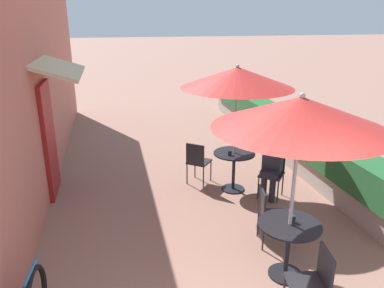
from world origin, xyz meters
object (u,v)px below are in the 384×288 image
at_px(patio_table_mid, 234,163).
at_px(patio_umbrella_near, 301,113).
at_px(cafe_chair_mid_left, 197,160).
at_px(cafe_chair_near_right, 314,279).
at_px(coffee_cup_mid, 230,153).
at_px(cafe_chair_near_left, 269,212).
at_px(patio_umbrella_mid, 237,77).
at_px(seated_patron_mid_right, 272,163).
at_px(patio_table_near, 288,238).
at_px(coffee_cup_near, 293,219).
at_px(cafe_chair_mid_right, 273,170).

bearing_deg(patio_table_mid, patio_umbrella_near, -92.97).
bearing_deg(cafe_chair_mid_left, patio_umbrella_near, -41.84).
height_order(cafe_chair_near_right, coffee_cup_mid, cafe_chair_near_right).
distance_m(cafe_chair_near_left, cafe_chair_mid_left, 2.30).
height_order(patio_umbrella_mid, coffee_cup_mid, patio_umbrella_mid).
bearing_deg(seated_patron_mid_right, cafe_chair_near_left, 104.02).
xyz_separation_m(patio_table_near, seated_patron_mid_right, (0.68, 2.08, 0.13)).
bearing_deg(cafe_chair_near_left, coffee_cup_mid, -168.26).
relative_size(cafe_chair_near_right, cafe_chair_mid_left, 1.00).
height_order(patio_table_near, coffee_cup_mid, coffee_cup_mid).
relative_size(coffee_cup_near, patio_table_mid, 0.11).
height_order(patio_umbrella_near, cafe_chair_near_left, patio_umbrella_near).
relative_size(cafe_chair_near_right, coffee_cup_mid, 9.67).
xyz_separation_m(patio_umbrella_mid, seated_patron_mid_right, (0.55, -0.49, -1.49)).
bearing_deg(patio_table_mid, coffee_cup_near, -91.79).
height_order(patio_umbrella_mid, seated_patron_mid_right, patio_umbrella_mid).
distance_m(patio_table_mid, coffee_cup_mid, 0.30).
height_order(cafe_chair_mid_right, seated_patron_mid_right, seated_patron_mid_right).
height_order(patio_table_near, patio_umbrella_mid, patio_umbrella_mid).
height_order(cafe_chair_near_left, patio_table_mid, cafe_chair_near_left).
bearing_deg(patio_table_mid, cafe_chair_near_left, -92.44).
distance_m(cafe_chair_mid_left, cafe_chair_mid_right, 1.47).
distance_m(patio_table_near, coffee_cup_mid, 2.48).
distance_m(patio_umbrella_near, coffee_cup_mid, 2.82).
bearing_deg(patio_umbrella_mid, coffee_cup_near, -91.79).
distance_m(patio_umbrella_near, cafe_chair_mid_left, 3.44).
relative_size(cafe_chair_near_right, coffee_cup_near, 9.67).
distance_m(patio_umbrella_near, patio_umbrella_mid, 2.58).
bearing_deg(patio_umbrella_mid, cafe_chair_mid_right, -32.94).
xyz_separation_m(coffee_cup_near, seated_patron_mid_right, (0.63, 2.05, -0.12)).
relative_size(cafe_chair_near_left, cafe_chair_near_right, 1.00).
bearing_deg(patio_umbrella_near, cafe_chair_near_left, 85.71).
distance_m(cafe_chair_near_left, coffee_cup_near, 0.75).
height_order(seated_patron_mid_right, coffee_cup_mid, seated_patron_mid_right).
height_order(coffee_cup_near, cafe_chair_mid_right, cafe_chair_mid_right).
height_order(patio_table_mid, cafe_chair_mid_right, cafe_chair_mid_right).
bearing_deg(cafe_chair_mid_right, cafe_chair_near_right, 113.39).
bearing_deg(cafe_chair_near_right, cafe_chair_mid_right, -5.27).
xyz_separation_m(patio_umbrella_mid, cafe_chair_mid_right, (0.62, -0.40, -1.66)).
distance_m(patio_table_near, seated_patron_mid_right, 2.20).
height_order(patio_umbrella_near, cafe_chair_mid_left, patio_umbrella_near).
height_order(patio_table_mid, cafe_chair_mid_left, cafe_chair_mid_left).
distance_m(patio_table_mid, seated_patron_mid_right, 0.75).
xyz_separation_m(patio_table_mid, cafe_chair_mid_left, (-0.62, 0.40, -0.04)).
xyz_separation_m(cafe_chair_mid_right, seated_patron_mid_right, (-0.07, -0.09, 0.17)).
bearing_deg(coffee_cup_near, coffee_cup_mid, 91.05).
bearing_deg(patio_table_near, seated_patron_mid_right, 71.90).
bearing_deg(coffee_cup_near, cafe_chair_mid_right, 71.90).
bearing_deg(cafe_chair_near_right, patio_table_mid, 6.99).
bearing_deg(coffee_cup_near, patio_table_mid, 88.21).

